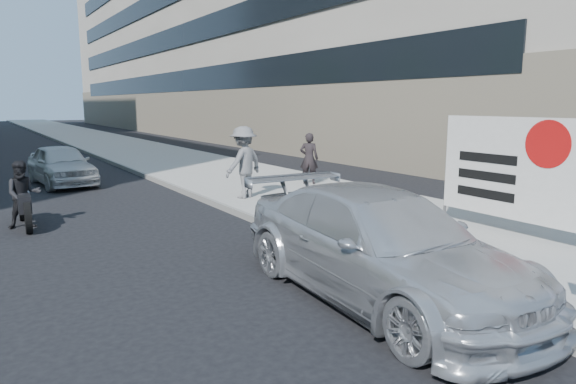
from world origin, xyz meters
TOP-DOWN VIEW (x-y plane):
  - ground at (0.00, 0.00)m, footprint 160.00×160.00m
  - near_sidewalk at (4.00, 20.00)m, footprint 5.00×120.00m
  - near_building at (17.00, 32.00)m, footprint 14.00×70.00m
  - jogger at (2.30, 4.89)m, footprint 1.37×1.07m
  - pedestrian_woman at (5.07, 5.94)m, footprint 0.67×0.66m
  - protest_banner at (4.78, -1.14)m, footprint 0.08×3.06m
  - parked_sedan at (0.80, -2.00)m, footprint 2.27×5.08m
  - white_sedan_near at (-1.26, 10.81)m, footprint 1.87×3.94m
  - motorcycle at (-2.85, 4.97)m, footprint 0.72×2.05m

SIDE VIEW (x-z plane):
  - ground at x=0.00m, z-range 0.00..0.00m
  - near_sidewalk at x=4.00m, z-range 0.00..0.15m
  - motorcycle at x=-2.85m, z-range -0.08..1.35m
  - white_sedan_near at x=-1.26m, z-range 0.00..1.30m
  - parked_sedan at x=0.80m, z-range 0.00..1.45m
  - pedestrian_woman at x=5.07m, z-range 0.15..1.71m
  - jogger at x=2.30m, z-range 0.15..2.01m
  - protest_banner at x=4.78m, z-range 0.30..2.50m
  - near_building at x=17.00m, z-range 0.00..20.00m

